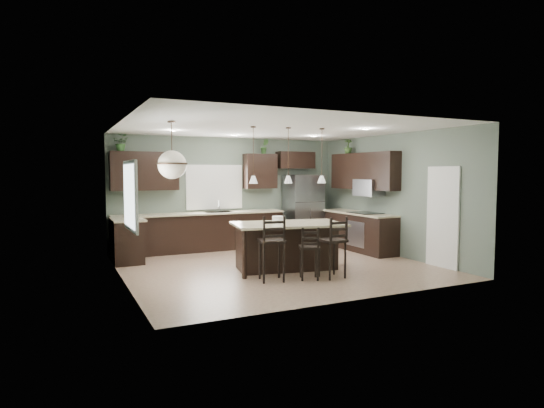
{
  "coord_description": "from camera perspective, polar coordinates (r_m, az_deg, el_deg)",
  "views": [
    {
      "loc": [
        -4.05,
        -8.26,
        1.92
      ],
      "look_at": [
        0.1,
        0.4,
        1.25
      ],
      "focal_mm": 30.0,
      "sensor_mm": 36.0,
      "label": 1
    }
  ],
  "objects": [
    {
      "name": "back_upper_right",
      "position": [
        11.88,
        -1.5,
        4.14
      ],
      "size": [
        0.85,
        0.34,
        0.9
      ],
      "primitive_type": "cube",
      "color": "black",
      "rests_on": "room_shell"
    },
    {
      "name": "room_shell",
      "position": [
        9.2,
        0.52,
        2.61
      ],
      "size": [
        6.0,
        6.0,
        6.0
      ],
      "color": "#5C695C",
      "rests_on": "ground"
    },
    {
      "name": "bar_stool_right",
      "position": [
        8.36,
        7.56,
        -5.39
      ],
      "size": [
        0.44,
        0.44,
        1.13
      ],
      "primitive_type": "cube",
      "rotation": [
        0.0,
        0.0,
        0.05
      ],
      "color": "black",
      "rests_on": "ground"
    },
    {
      "name": "pendant_center",
      "position": [
        8.9,
        2.06,
        6.11
      ],
      "size": [
        0.17,
        0.17,
        1.1
      ],
      "primitive_type": null,
      "color": "silver",
      "rests_on": "room_shell"
    },
    {
      "name": "plant_back_right",
      "position": [
        11.91,
        -0.95,
        7.24
      ],
      "size": [
        0.25,
        0.22,
        0.39
      ],
      "primitive_type": "imported",
      "rotation": [
        0.0,
        0.0,
        -0.28
      ],
      "color": "#2F5525",
      "rests_on": "back_upper_right"
    },
    {
      "name": "right_upper_cabs",
      "position": [
        11.44,
        11.41,
        4.06
      ],
      "size": [
        0.34,
        2.35,
        0.9
      ],
      "primitive_type": "cube",
      "color": "black",
      "rests_on": "room_shell"
    },
    {
      "name": "sink_inset",
      "position": [
        11.34,
        -6.73,
        -1.02
      ],
      "size": [
        0.7,
        0.45,
        0.01
      ],
      "primitive_type": "cube",
      "color": "gray",
      "rests_on": "back_countertop"
    },
    {
      "name": "left_return_countertop",
      "position": [
        10.1,
        -17.69,
        -1.88
      ],
      "size": [
        0.66,
        0.96,
        0.04
      ],
      "primitive_type": "cube",
      "color": "beige",
      "rests_on": "left_return_cabs"
    },
    {
      "name": "pantry_door",
      "position": [
        9.76,
        20.62,
        -1.56
      ],
      "size": [
        0.04,
        0.82,
        2.04
      ],
      "primitive_type": "cube",
      "color": "white",
      "rests_on": "ground"
    },
    {
      "name": "window_left",
      "position": [
        7.55,
        -17.46,
        0.99
      ],
      "size": [
        0.02,
        1.1,
        1.0
      ],
      "primitive_type": "cube",
      "color": "white",
      "rests_on": "room_shell"
    },
    {
      "name": "back_countertop",
      "position": [
        11.2,
        -8.9,
        -1.18
      ],
      "size": [
        4.2,
        0.66,
        0.04
      ],
      "primitive_type": "cube",
      "color": "beige",
      "rests_on": "back_lower_cabs"
    },
    {
      "name": "back_upper_left",
      "position": [
        11.01,
        -15.7,
        4.0
      ],
      "size": [
        1.55,
        0.34,
        0.9
      ],
      "primitive_type": "cube",
      "color": "black",
      "rests_on": "room_shell"
    },
    {
      "name": "chandelier",
      "position": [
        8.04,
        -12.46,
        6.62
      ],
      "size": [
        0.53,
        0.53,
        1.0
      ],
      "primitive_type": null,
      "color": "beige",
      "rests_on": "room_shell"
    },
    {
      "name": "kitchen_island",
      "position": [
        9.01,
        2.03,
        -5.32
      ],
      "size": [
        2.32,
        1.57,
        0.92
      ],
      "primitive_type": "cube",
      "rotation": [
        0.0,
        0.0,
        -0.18
      ],
      "color": "black",
      "rests_on": "ground"
    },
    {
      "name": "plant_right_wall",
      "position": [
        11.94,
        9.53,
        7.16
      ],
      "size": [
        0.26,
        0.26,
        0.38
      ],
      "primitive_type": "imported",
      "rotation": [
        0.0,
        0.0,
        -0.23
      ],
      "color": "#385726",
      "rests_on": "right_upper_cabs"
    },
    {
      "name": "pendant_right",
      "position": [
        9.13,
        6.27,
        6.04
      ],
      "size": [
        0.17,
        0.17,
        1.1
      ],
      "primitive_type": null,
      "color": "white",
      "rests_on": "room_shell"
    },
    {
      "name": "refrigerator",
      "position": [
        12.18,
        3.95,
        -0.7
      ],
      "size": [
        0.9,
        0.74,
        1.85
      ],
      "primitive_type": "cube",
      "color": "gray",
      "rests_on": "ground"
    },
    {
      "name": "cooktop",
      "position": [
        11.17,
        11.57,
        -1.1
      ],
      "size": [
        0.58,
        0.75,
        0.02
      ],
      "primitive_type": "cube",
      "color": "black",
      "rests_on": "right_countertop"
    },
    {
      "name": "microwave",
      "position": [
        11.19,
        12.02,
        2.01
      ],
      "size": [
        0.4,
        0.75,
        0.4
      ],
      "primitive_type": "cube",
      "color": "gray",
      "rests_on": "right_upper_cabs"
    },
    {
      "name": "right_lower_cabs",
      "position": [
        11.45,
        10.79,
        -3.45
      ],
      "size": [
        0.6,
        2.35,
        0.9
      ],
      "primitive_type": "cube",
      "color": "black",
      "rests_on": "ground"
    },
    {
      "name": "serving_dish",
      "position": [
        8.88,
        0.81,
        -1.99
      ],
      "size": [
        0.24,
        0.24,
        0.14
      ],
      "primitive_type": "cylinder",
      "color": "silver",
      "rests_on": "kitchen_island"
    },
    {
      "name": "wall_oven_front",
      "position": [
        11.05,
        10.36,
        -3.72
      ],
      "size": [
        0.01,
        0.72,
        0.6
      ],
      "primitive_type": "cube",
      "color": "gray",
      "rests_on": "right_lower_cabs"
    },
    {
      "name": "faucet",
      "position": [
        11.3,
        -6.68,
        -0.3
      ],
      "size": [
        0.02,
        0.02,
        0.28
      ],
      "primitive_type": "cylinder",
      "color": "silver",
      "rests_on": "back_countertop"
    },
    {
      "name": "window_back",
      "position": [
        11.59,
        -7.24,
        2.13
      ],
      "size": [
        1.35,
        0.02,
        1.0
      ],
      "primitive_type": "cube",
      "color": "white",
      "rests_on": "room_shell"
    },
    {
      "name": "back_lower_cabs",
      "position": [
        11.27,
        -8.91,
        -3.55
      ],
      "size": [
        4.2,
        0.6,
        0.9
      ],
      "primitive_type": "cube",
      "color": "black",
      "rests_on": "ground"
    },
    {
      "name": "right_countertop",
      "position": [
        11.39,
        10.74,
        -1.11
      ],
      "size": [
        0.66,
        2.35,
        0.04
      ],
      "primitive_type": "cube",
      "color": "beige",
      "rests_on": "right_lower_cabs"
    },
    {
      "name": "fridge_header",
      "position": [
        12.35,
        2.97,
        5.52
      ],
      "size": [
        1.05,
        0.34,
        0.45
      ],
      "primitive_type": "cube",
      "color": "black",
      "rests_on": "room_shell"
    },
    {
      "name": "bar_stool_left",
      "position": [
        8.03,
        -0.05,
        -5.56
      ],
      "size": [
        0.52,
        0.52,
        1.17
      ],
      "primitive_type": "cube",
      "rotation": [
        0.0,
        0.0,
        -0.22
      ],
      "color": "black",
      "rests_on": "ground"
    },
    {
      "name": "left_return_cabs",
      "position": [
        10.16,
        -17.75,
        -4.52
      ],
      "size": [
        0.6,
        0.9,
        0.9
      ],
      "primitive_type": "cube",
      "color": "black",
      "rests_on": "ground"
    },
    {
      "name": "bar_stool_center",
      "position": [
        8.19,
        4.69,
        -6.16
      ],
      "size": [
        0.47,
        0.47,
        0.96
      ],
      "primitive_type": "cube",
      "rotation": [
        0.0,
        0.0,
        -0.41
      ],
      "color": "black",
      "rests_on": "ground"
    },
    {
      "name": "plant_back_left",
      "position": [
        10.92,
        -18.4,
        7.31
      ],
      "size": [
        0.42,
        0.39,
        0.38
      ],
      "primitive_type": "imported",
      "rotation": [
        0.0,
        0.0,
        -0.34
      ],
      "color": "#2A5324",
      "rests_on": "back_upper_left"
    },
    {
      "name": "ground",
      "position": [
        9.4,
        0.51,
        -7.8
      ],
      "size": [
        6.0,
        6.0,
        0.0
      ],
      "primitive_type": "plane",
      "color": "#9E8466",
      "rests_on": "ground"
    },
    {
      "name": "pendant_left",
      "position": [
        8.71,
        -2.36,
        6.16
      ],
      "size": [
        0.17,
        0.17,
        1.1
      ],
      "primitive_type": null,
      "color": "white",
      "rests_on": "room_shell"
    }
  ]
}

